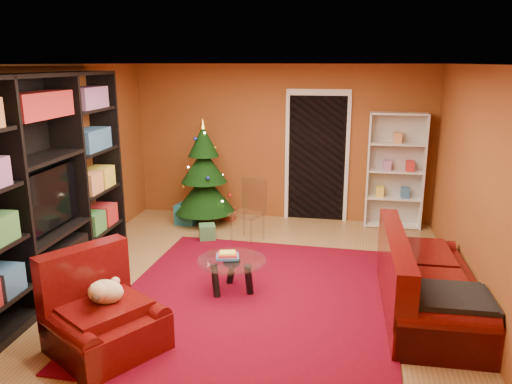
% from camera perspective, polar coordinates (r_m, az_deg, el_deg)
% --- Properties ---
extents(floor, '(5.00, 5.50, 0.05)m').
position_cam_1_polar(floor, '(6.22, -0.69, -10.55)').
color(floor, olive).
rests_on(floor, ground).
extents(ceiling, '(5.00, 5.50, 0.05)m').
position_cam_1_polar(ceiling, '(5.63, -0.77, 14.65)').
color(ceiling, silver).
rests_on(ceiling, wall_back).
extents(wall_back, '(5.00, 0.05, 2.60)m').
position_cam_1_polar(wall_back, '(8.47, 2.96, 5.63)').
color(wall_back, brown).
rests_on(wall_back, ground).
extents(wall_left, '(0.05, 5.50, 2.60)m').
position_cam_1_polar(wall_left, '(6.74, -22.30, 2.21)').
color(wall_left, brown).
rests_on(wall_left, ground).
extents(wall_right, '(0.05, 5.50, 2.60)m').
position_cam_1_polar(wall_right, '(5.85, 24.30, 0.25)').
color(wall_right, brown).
rests_on(wall_right, ground).
extents(doorway, '(1.06, 0.60, 2.16)m').
position_cam_1_polar(doorway, '(8.42, 6.96, 3.76)').
color(doorway, black).
rests_on(doorway, floor).
extents(rug, '(3.18, 3.68, 0.02)m').
position_cam_1_polar(rug, '(5.80, -0.12, -12.15)').
color(rug, '#600314').
rests_on(rug, floor).
extents(media_unit, '(0.61, 3.29, 2.51)m').
position_cam_1_polar(media_unit, '(6.12, -23.31, 0.49)').
color(media_unit, black).
rests_on(media_unit, floor).
extents(christmas_tree, '(1.08, 1.08, 1.76)m').
position_cam_1_polar(christmas_tree, '(8.20, -5.96, 2.10)').
color(christmas_tree, black).
rests_on(christmas_tree, floor).
extents(gift_box_teal, '(0.37, 0.37, 0.33)m').
position_cam_1_polar(gift_box_teal, '(8.42, -7.90, -2.47)').
color(gift_box_teal, '#155A68').
rests_on(gift_box_teal, floor).
extents(gift_box_green, '(0.30, 0.30, 0.24)m').
position_cam_1_polar(gift_box_green, '(7.62, -5.59, -4.61)').
color(gift_box_green, '#337241').
rests_on(gift_box_green, floor).
extents(gift_box_red, '(0.24, 0.24, 0.21)m').
position_cam_1_polar(gift_box_red, '(8.56, -3.20, -2.51)').
color(gift_box_red, maroon).
rests_on(gift_box_red, floor).
extents(white_bookshelf, '(0.89, 0.32, 1.91)m').
position_cam_1_polar(white_bookshelf, '(8.30, 15.62, 2.31)').
color(white_bookshelf, white).
rests_on(white_bookshelf, floor).
extents(armchair, '(1.35, 1.35, 0.76)m').
position_cam_1_polar(armchair, '(4.92, -16.85, -13.17)').
color(armchair, '#470808').
rests_on(armchair, rug).
extents(dog, '(0.47, 0.50, 0.25)m').
position_cam_1_polar(dog, '(4.90, -16.80, -10.86)').
color(dog, beige).
rests_on(dog, armchair).
extents(sofa, '(0.95, 2.05, 0.88)m').
position_cam_1_polar(sofa, '(5.65, 19.25, -8.99)').
color(sofa, '#470808').
rests_on(sofa, rug).
extents(coffee_table, '(0.97, 0.97, 0.50)m').
position_cam_1_polar(coffee_table, '(5.90, -2.75, -9.51)').
color(coffee_table, gray).
rests_on(coffee_table, rug).
extents(acrylic_chair, '(0.57, 0.59, 0.84)m').
position_cam_1_polar(acrylic_chair, '(7.47, -1.00, -2.52)').
color(acrylic_chair, '#66605B').
rests_on(acrylic_chair, rug).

